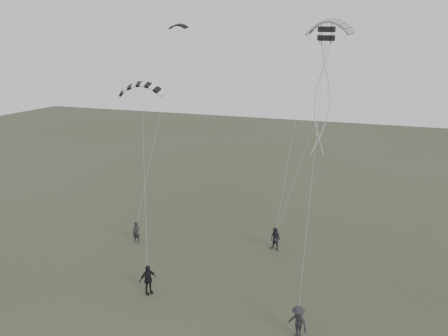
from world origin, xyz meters
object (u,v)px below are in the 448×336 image
(flyer_left, at_px, (136,232))
(flyer_center, at_px, (148,280))
(kite_box, at_px, (326,34))
(flyer_right, at_px, (275,239))
(flyer_far, at_px, (298,322))
(kite_pale_large, at_px, (329,21))
(kite_dark_small, at_px, (178,25))
(kite_striped, at_px, (141,84))

(flyer_left, height_order, flyer_center, flyer_center)
(flyer_left, xyz_separation_m, kite_box, (14.49, -3.36, 15.01))
(flyer_left, xyz_separation_m, flyer_right, (10.79, 2.50, 0.04))
(flyer_far, height_order, kite_pale_large, kite_pale_large)
(kite_dark_small, xyz_separation_m, kite_pale_large, (11.89, 1.46, 0.18))
(flyer_center, height_order, flyer_far, flyer_center)
(flyer_center, xyz_separation_m, kite_striped, (-2.76, 5.00, 11.75))
(flyer_left, height_order, kite_pale_large, kite_pale_large)
(kite_striped, xyz_separation_m, kite_box, (12.56, -2.03, 3.15))
(flyer_right, xyz_separation_m, flyer_center, (-6.11, -8.83, 0.07))
(kite_striped, bearing_deg, kite_dark_small, 79.71)
(flyer_left, bearing_deg, flyer_far, -30.97)
(kite_pale_large, distance_m, kite_striped, 14.89)
(flyer_right, distance_m, kite_pale_large, 17.04)
(flyer_right, bearing_deg, kite_box, -39.75)
(kite_striped, bearing_deg, flyer_center, -75.94)
(flyer_left, distance_m, flyer_far, 16.22)
(flyer_left, bearing_deg, kite_striped, -38.53)
(kite_box, bearing_deg, flyer_center, 158.44)
(kite_dark_small, bearing_deg, flyer_far, -36.82)
(flyer_center, distance_m, kite_dark_small, 20.31)
(kite_dark_small, bearing_deg, kite_striped, -76.97)
(kite_dark_small, bearing_deg, flyer_center, -66.23)
(kite_pale_large, xyz_separation_m, kite_striped, (-11.32, -8.65, -4.34))
(flyer_far, distance_m, kite_dark_small, 24.51)
(flyer_right, height_order, kite_box, kite_box)
(flyer_far, relative_size, kite_dark_small, 1.17)
(flyer_center, relative_size, kite_pale_large, 0.53)
(flyer_right, relative_size, kite_box, 2.48)
(flyer_left, distance_m, flyer_right, 11.08)
(kite_dark_small, xyz_separation_m, kite_striped, (0.57, -7.18, -4.16))
(flyer_center, distance_m, flyer_far, 9.82)
(flyer_center, distance_m, kite_striped, 13.06)
(flyer_left, relative_size, kite_striped, 0.55)
(flyer_center, bearing_deg, kite_dark_small, 48.87)
(flyer_left, distance_m, kite_striped, 12.09)
(flyer_far, bearing_deg, kite_box, 118.72)
(flyer_center, height_order, kite_striped, kite_striped)
(flyer_center, bearing_deg, flyer_left, 70.10)
(flyer_center, bearing_deg, flyer_right, -1.10)
(flyer_left, height_order, kite_dark_small, kite_dark_small)
(flyer_center, bearing_deg, kite_striped, 62.47)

